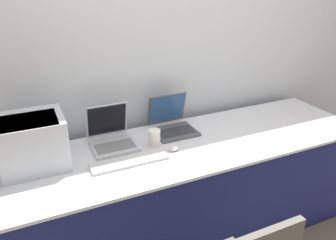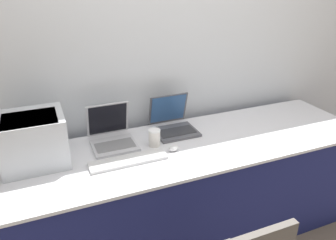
% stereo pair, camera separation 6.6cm
% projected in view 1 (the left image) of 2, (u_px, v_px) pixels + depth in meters
% --- Properties ---
extents(wall_back, '(8.00, 0.05, 2.60)m').
position_uv_depth(wall_back, '(161.00, 48.00, 2.35)').
color(wall_back, silver).
rests_on(wall_back, ground_plane).
extents(table, '(2.54, 0.74, 0.75)m').
position_uv_depth(table, '(188.00, 189.00, 2.34)').
color(table, '#191E51').
rests_on(table, ground_plane).
extents(printer, '(0.37, 0.33, 0.30)m').
position_uv_depth(printer, '(33.00, 140.00, 1.87)').
color(printer, '#B2B7BC').
rests_on(printer, table).
extents(laptop_left, '(0.28, 0.31, 0.25)m').
position_uv_depth(laptop_left, '(112.00, 137.00, 2.14)').
color(laptop_left, '#B7B7BC').
rests_on(laptop_left, table).
extents(laptop_right, '(0.29, 0.30, 0.25)m').
position_uv_depth(laptop_right, '(172.00, 123.00, 2.34)').
color(laptop_right, '#4C4C51').
rests_on(laptop_right, table).
extents(external_keyboard, '(0.47, 0.12, 0.02)m').
position_uv_depth(external_keyboard, '(130.00, 161.00, 1.95)').
color(external_keyboard, silver).
rests_on(external_keyboard, table).
extents(coffee_cup, '(0.08, 0.08, 0.11)m').
position_uv_depth(coffee_cup, '(154.00, 138.00, 2.12)').
color(coffee_cup, white).
rests_on(coffee_cup, table).
extents(mouse, '(0.06, 0.04, 0.04)m').
position_uv_depth(mouse, '(174.00, 148.00, 2.08)').
color(mouse, silver).
rests_on(mouse, table).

